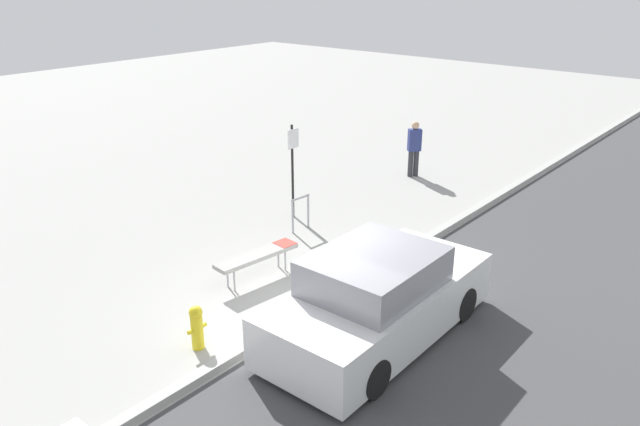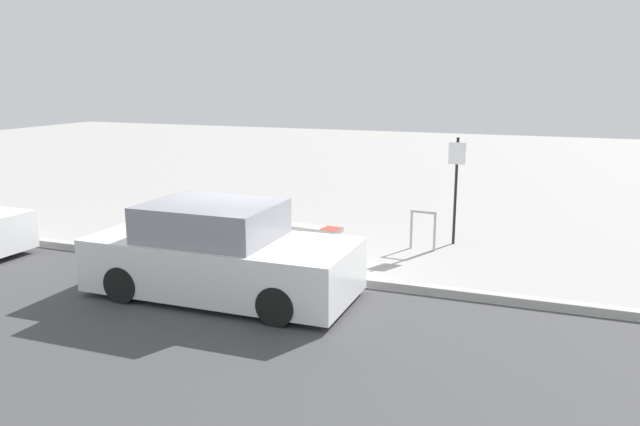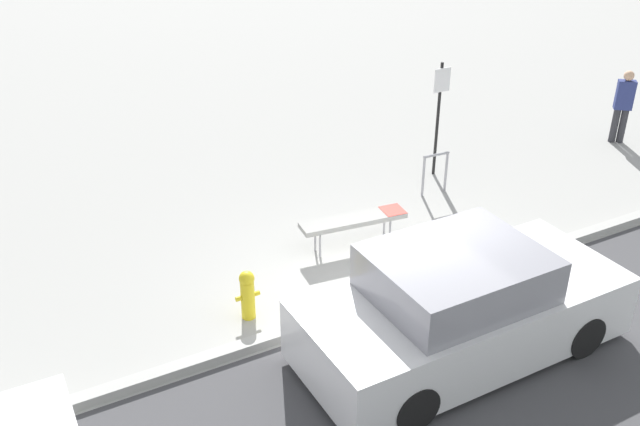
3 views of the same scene
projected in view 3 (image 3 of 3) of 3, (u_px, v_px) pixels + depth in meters
ground_plane at (395, 301)px, 10.52m from camera, size 60.00×60.00×0.00m
curb at (395, 297)px, 10.49m from camera, size 60.00×0.20×0.13m
bench at (354, 220)px, 11.68m from camera, size 1.84×0.60×0.55m
bike_rack at (435, 169)px, 13.40m from camera, size 0.55×0.09×0.83m
sign_post at (439, 109)px, 13.75m from camera, size 0.36×0.08×2.30m
fire_hydrant at (247, 293)px, 9.99m from camera, size 0.36×0.22×0.77m
pedestrian at (623, 105)px, 15.48m from camera, size 0.41×0.39×1.63m
parked_car_near at (461, 308)px, 9.20m from camera, size 4.39×1.93×1.55m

